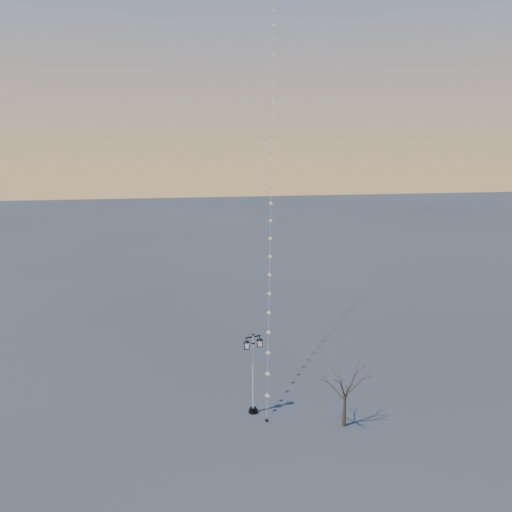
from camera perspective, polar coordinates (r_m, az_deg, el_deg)
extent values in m
plane|color=#454545|center=(33.33, 1.07, -19.30)|extent=(300.00, 300.00, 0.00)
cylinder|color=black|center=(35.13, -0.32, -17.34)|extent=(0.63, 0.63, 0.18)
cylinder|color=black|center=(35.05, -0.32, -17.10)|extent=(0.45, 0.45, 0.16)
cylinder|color=white|center=(33.80, -0.33, -13.11)|extent=(0.15, 0.15, 5.25)
cylinder|color=black|center=(32.98, -0.33, -9.95)|extent=(0.22, 0.22, 0.07)
cube|color=black|center=(32.81, -0.33, -9.23)|extent=(1.05, 0.32, 0.07)
sphere|color=black|center=(32.76, -0.33, -9.01)|extent=(0.16, 0.16, 0.16)
pyramid|color=black|center=(32.70, -1.09, -9.62)|extent=(0.49, 0.49, 0.16)
cube|color=beige|center=(32.83, -1.09, -10.18)|extent=(0.29, 0.29, 0.38)
cube|color=black|center=(32.91, -1.09, -10.52)|extent=(0.34, 0.34, 0.04)
pyramid|color=black|center=(33.05, 0.42, -9.37)|extent=(0.49, 0.49, 0.16)
cube|color=beige|center=(33.18, 0.42, -9.93)|extent=(0.29, 0.29, 0.38)
cube|color=black|center=(33.26, 0.42, -10.27)|extent=(0.34, 0.34, 0.04)
cone|color=#483D2A|center=(33.67, 10.10, -16.92)|extent=(0.27, 0.27, 2.27)
cylinder|color=black|center=(34.15, 1.23, -18.27)|extent=(0.19, 0.19, 0.19)
cylinder|color=black|center=(34.14, 1.23, -18.24)|extent=(0.03, 0.03, 0.24)
cone|color=#E34D2F|center=(46.01, 1.84, 16.23)|extent=(0.08, 0.08, 0.27)
cylinder|color=white|center=(33.91, 1.23, -17.58)|extent=(0.02, 0.02, 0.76)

